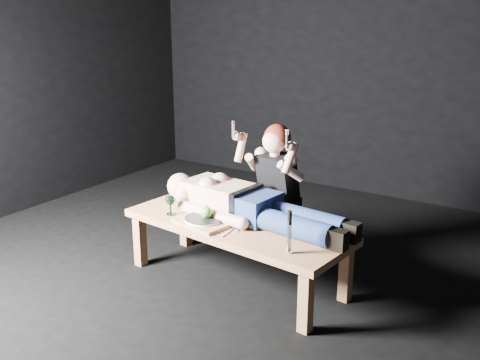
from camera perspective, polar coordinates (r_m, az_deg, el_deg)
The scene contains 13 objects.
ground at distance 4.10m, azimuth -1.42°, elevation -10.22°, with size 5.00×5.00×0.00m, color black.
back_wall at distance 5.89m, azimuth 12.62°, elevation 12.96°, with size 5.00×5.00×0.00m, color black.
table at distance 3.99m, azimuth -0.39°, elevation -7.41°, with size 1.64×0.62×0.45m, color #A76C40.
lying_man at distance 3.92m, azimuth 1.29°, elevation -2.27°, with size 1.64×0.50×0.26m, color #D0A58B, non-canonical shape.
kneeling_woman at distance 4.23m, azimuth 4.41°, elevation -1.15°, with size 0.60×0.67×1.12m, color black, non-canonical shape.
serving_tray at distance 3.90m, azimuth -3.76°, elevation -4.29°, with size 0.38×0.28×0.02m, color tan.
plate at distance 3.89m, azimuth -3.77°, elevation -4.00°, with size 0.26×0.26×0.02m, color white.
apple at distance 3.87m, azimuth -3.45°, elevation -3.31°, with size 0.08×0.08×0.08m, color #58AC2D.
goblet at distance 4.06m, azimuth -7.13°, elevation -2.54°, with size 0.07×0.07×0.15m, color black, non-canonical shape.
fork_flat at distance 4.03m, azimuth -6.10°, elevation -3.75°, with size 0.02×0.17×0.01m, color #B2B2B7.
knife_flat at distance 3.74m, azimuth -1.24°, elevation -5.35°, with size 0.02×0.17×0.01m, color #B2B2B7.
spoon_flat at distance 3.81m, azimuth -0.41°, elevation -4.87°, with size 0.02×0.17×0.01m, color #B2B2B7.
carving_knife at distance 3.39m, azimuth 5.05°, elevation -5.33°, with size 0.04×0.04×0.28m, color #B2B2B7, non-canonical shape.
Camera 1 is at (2.06, -3.01, 1.87)m, focal length 41.80 mm.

